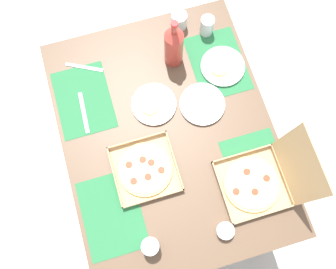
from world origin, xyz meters
TOP-DOWN VIEW (x-y plane):
  - ground_plane at (0.00, 0.00)m, footprint 6.00×6.00m
  - dining_table at (0.00, 0.00)m, footprint 1.26×0.99m
  - placemat_near_left at (-0.28, -0.34)m, footprint 0.36×0.26m
  - placemat_near_right at (0.28, -0.34)m, footprint 0.36×0.26m
  - placemat_far_left at (-0.28, 0.34)m, footprint 0.36×0.26m
  - placemat_far_right at (0.28, 0.34)m, footprint 0.36×0.26m
  - pizza_box_corner_left at (0.33, 0.33)m, footprint 0.29×0.34m
  - pizza_box_edge_far at (0.13, -0.15)m, footprint 0.29×0.29m
  - plate_far_left at (-0.10, 0.20)m, footprint 0.22×0.22m
  - plate_near_left at (-0.16, -0.03)m, footprint 0.22×0.22m
  - plate_far_right at (-0.26, 0.36)m, footprint 0.22×0.22m
  - soda_bottle at (-0.37, 0.14)m, footprint 0.09×0.09m
  - cup_dark at (-0.54, 0.22)m, footprint 0.08×0.08m
  - cup_red at (0.46, -0.21)m, footprint 0.08×0.08m
  - cup_spare at (-0.47, 0.34)m, footprint 0.07×0.07m
  - condiment_bowl at (0.49, 0.11)m, footprint 0.08×0.08m
  - fork_by_near_right at (-0.45, -0.30)m, footprint 0.10×0.18m
  - knife_by_near_left at (-0.22, -0.36)m, footprint 0.21×0.03m

SIDE VIEW (x-z plane):
  - ground_plane at x=0.00m, z-range 0.00..0.00m
  - dining_table at x=0.00m, z-range 0.26..1.00m
  - placemat_near_left at x=-0.28m, z-range 0.75..0.75m
  - placemat_near_right at x=0.28m, z-range 0.75..0.75m
  - placemat_far_left at x=-0.28m, z-range 0.75..0.75m
  - placemat_far_right at x=0.28m, z-range 0.75..0.75m
  - fork_by_near_right at x=-0.45m, z-range 0.75..0.75m
  - knife_by_near_left at x=-0.22m, z-range 0.75..0.75m
  - plate_far_left at x=-0.10m, z-range 0.75..0.76m
  - plate_near_left at x=-0.16m, z-range 0.74..0.77m
  - plate_far_right at x=-0.26m, z-range 0.74..0.77m
  - pizza_box_edge_far at x=0.13m, z-range 0.74..0.78m
  - condiment_bowl at x=0.49m, z-range 0.75..0.79m
  - cup_dark at x=-0.54m, z-range 0.75..0.84m
  - cup_red at x=0.46m, z-range 0.75..0.84m
  - pizza_box_corner_left at x=0.33m, z-range 0.64..0.96m
  - cup_spare at x=-0.47m, z-range 0.75..0.85m
  - soda_bottle at x=-0.37m, z-range 0.72..1.04m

